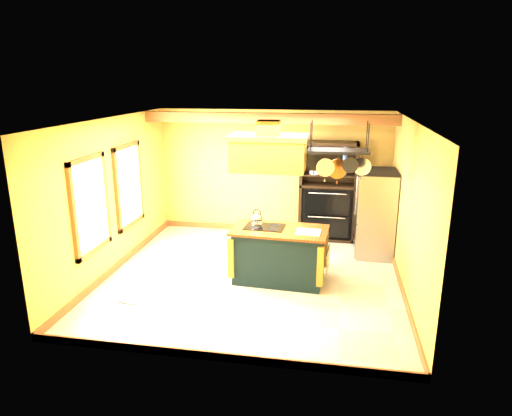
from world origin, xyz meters
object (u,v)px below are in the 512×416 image
(hutch, at_px, (327,201))
(kitchen_island, at_px, (279,254))
(range_hood, at_px, (268,151))
(refrigerator, at_px, (375,216))
(pot_rack, at_px, (338,157))

(hutch, bearing_deg, kitchen_island, -107.73)
(range_hood, bearing_deg, refrigerator, 38.69)
(refrigerator, bearing_deg, hutch, 138.48)
(pot_rack, relative_size, hutch, 0.49)
(range_hood, relative_size, pot_rack, 1.22)
(pot_rack, xyz_separation_m, refrigerator, (0.76, 1.48, -1.35))
(range_hood, distance_m, pot_rack, 1.11)
(kitchen_island, distance_m, pot_rack, 1.91)
(range_hood, distance_m, refrigerator, 2.78)
(kitchen_island, height_order, range_hood, range_hood)
(hutch, bearing_deg, refrigerator, -41.52)
(pot_rack, bearing_deg, refrigerator, 62.90)
(range_hood, height_order, refrigerator, range_hood)
(pot_rack, height_order, hutch, pot_rack)
(kitchen_island, relative_size, refrigerator, 1.00)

